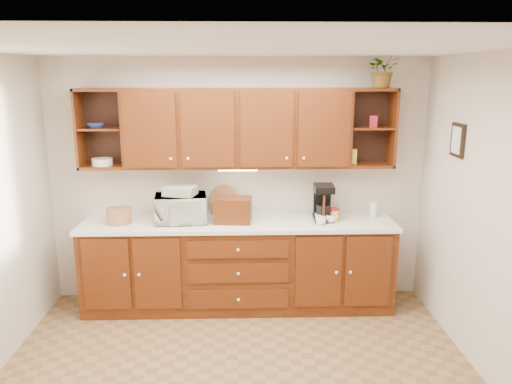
{
  "coord_description": "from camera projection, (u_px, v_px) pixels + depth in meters",
  "views": [
    {
      "loc": [
        0.04,
        -3.5,
        2.43
      ],
      "look_at": [
        0.18,
        1.15,
        1.32
      ],
      "focal_mm": 35.0,
      "sensor_mm": 36.0,
      "label": 1
    }
  ],
  "objects": [
    {
      "name": "potted_plant",
      "position": [
        383.0,
        69.0,
        4.91
      ],
      "size": [
        0.38,
        0.35,
        0.37
      ],
      "primitive_type": "imported",
      "rotation": [
        0.0,
        0.0,
        0.2
      ],
      "color": "#999999",
      "rests_on": "upper_cabinets"
    },
    {
      "name": "base_cabinets",
      "position": [
        238.0,
        266.0,
        5.27
      ],
      "size": [
        3.2,
        0.6,
        0.9
      ],
      "primitive_type": "cube",
      "color": "#3B1506",
      "rests_on": "floor"
    },
    {
      "name": "right_wall",
      "position": [
        505.0,
        229.0,
        3.72
      ],
      "size": [
        0.0,
        3.5,
        3.5
      ],
      "primitive_type": "plane",
      "rotation": [
        1.57,
        0.0,
        -1.57
      ],
      "color": "beige",
      "rests_on": "floor"
    },
    {
      "name": "plate_stack",
      "position": [
        102.0,
        162.0,
        5.08
      ],
      "size": [
        0.27,
        0.27,
        0.07
      ],
      "primitive_type": "cylinder",
      "rotation": [
        0.0,
        0.0,
        -0.41
      ],
      "color": "white",
      "rests_on": "upper_cabinets"
    },
    {
      "name": "canister_red",
      "position": [
        334.0,
        214.0,
        5.17
      ],
      "size": [
        0.13,
        0.13,
        0.13
      ],
      "primitive_type": "cylinder",
      "rotation": [
        0.0,
        0.0,
        -0.37
      ],
      "color": "maroon",
      "rests_on": "countertop"
    },
    {
      "name": "bread_box",
      "position": [
        233.0,
        210.0,
        5.1
      ],
      "size": [
        0.39,
        0.27,
        0.26
      ],
      "primitive_type": "cube",
      "rotation": [
        0.0,
        0.0,
        -0.1
      ],
      "color": "#3B1506",
      "rests_on": "countertop"
    },
    {
      "name": "back_wall",
      "position": [
        238.0,
        181.0,
        5.36
      ],
      "size": [
        4.0,
        0.0,
        4.0
      ],
      "primitive_type": "plane",
      "rotation": [
        1.57,
        0.0,
        0.0
      ],
      "color": "beige",
      "rests_on": "floor"
    },
    {
      "name": "canister_white",
      "position": [
        373.0,
        210.0,
        5.29
      ],
      "size": [
        0.11,
        0.11,
        0.16
      ],
      "primitive_type": "cylinder",
      "rotation": [
        0.0,
        0.0,
        -0.41
      ],
      "color": "white",
      "rests_on": "countertop"
    },
    {
      "name": "wicker_basket",
      "position": [
        119.0,
        216.0,
        5.08
      ],
      "size": [
        0.3,
        0.3,
        0.15
      ],
      "primitive_type": "cylinder",
      "rotation": [
        0.0,
        0.0,
        0.22
      ],
      "color": "#A16F43",
      "rests_on": "countertop"
    },
    {
      "name": "upper_cabinets",
      "position": [
        238.0,
        128.0,
        5.07
      ],
      "size": [
        3.2,
        0.33,
        0.8
      ],
      "color": "#3B1506",
      "rests_on": "back_wall"
    },
    {
      "name": "undercabinet_light",
      "position": [
        238.0,
        170.0,
        5.11
      ],
      "size": [
        0.4,
        0.05,
        0.02
      ],
      "primitive_type": "cube",
      "color": "white",
      "rests_on": "upper_cabinets"
    },
    {
      "name": "towel_stack",
      "position": [
        180.0,
        191.0,
        5.06
      ],
      "size": [
        0.36,
        0.3,
        0.09
      ],
      "primitive_type": "cube",
      "rotation": [
        0.0,
        0.0,
        -0.26
      ],
      "color": "#E8DB6D",
      "rests_on": "microwave"
    },
    {
      "name": "countertop",
      "position": [
        238.0,
        224.0,
        5.15
      ],
      "size": [
        3.24,
        0.64,
        0.04
      ],
      "primitive_type": "cube",
      "color": "white",
      "rests_on": "base_cabinets"
    },
    {
      "name": "pantry_box_red",
      "position": [
        374.0,
        121.0,
        5.05
      ],
      "size": [
        0.1,
        0.09,
        0.12
      ],
      "primitive_type": "cube",
      "rotation": [
        0.0,
        0.0,
        -0.42
      ],
      "color": "maroon",
      "rests_on": "upper_cabinets"
    },
    {
      "name": "woven_tray",
      "position": [
        224.0,
        214.0,
        5.38
      ],
      "size": [
        0.35,
        0.18,
        0.33
      ],
      "primitive_type": "cylinder",
      "rotation": [
        1.36,
        0.0,
        -0.28
      ],
      "color": "#A16F43",
      "rests_on": "countertop"
    },
    {
      "name": "bowl_stack",
      "position": [
        96.0,
        126.0,
        4.99
      ],
      "size": [
        0.22,
        0.22,
        0.04
      ],
      "primitive_type": "imported",
      "rotation": [
        0.0,
        0.0,
        0.34
      ],
      "color": "navy",
      "rests_on": "upper_cabinets"
    },
    {
      "name": "mug_tree",
      "position": [
        323.0,
        219.0,
        5.1
      ],
      "size": [
        0.22,
        0.24,
        0.29
      ],
      "rotation": [
        0.0,
        0.0,
        0.02
      ],
      "color": "#3B1506",
      "rests_on": "countertop"
    },
    {
      "name": "wine_bottle",
      "position": [
        194.0,
        206.0,
        5.19
      ],
      "size": [
        0.08,
        0.08,
        0.29
      ],
      "primitive_type": "cylinder",
      "rotation": [
        0.0,
        0.0,
        0.09
      ],
      "color": "black",
      "rests_on": "countertop"
    },
    {
      "name": "ceiling",
      "position": [
        235.0,
        48.0,
        3.36
      ],
      "size": [
        4.0,
        4.0,
        0.0
      ],
      "primitive_type": "plane",
      "rotation": [
        3.14,
        0.0,
        0.0
      ],
      "color": "white",
      "rests_on": "back_wall"
    },
    {
      "name": "pantry_box_yellow",
      "position": [
        352.0,
        156.0,
        5.14
      ],
      "size": [
        0.1,
        0.08,
        0.15
      ],
      "primitive_type": "cube",
      "rotation": [
        0.0,
        0.0,
        -0.2
      ],
      "color": "yellow",
      "rests_on": "upper_cabinets"
    },
    {
      "name": "coffee_maker",
      "position": [
        323.0,
        203.0,
        5.2
      ],
      "size": [
        0.21,
        0.27,
        0.37
      ],
      "rotation": [
        0.0,
        0.0,
        -0.04
      ],
      "color": "black",
      "rests_on": "countertop"
    },
    {
      "name": "framed_picture",
      "position": [
        458.0,
        140.0,
        4.46
      ],
      "size": [
        0.03,
        0.24,
        0.3
      ],
      "primitive_type": "cube",
      "color": "black",
      "rests_on": "right_wall"
    },
    {
      "name": "microwave",
      "position": [
        181.0,
        209.0,
        5.1
      ],
      "size": [
        0.55,
        0.4,
        0.29
      ],
      "primitive_type": "imported",
      "rotation": [
        0.0,
        0.0,
        0.11
      ],
      "color": "silver",
      "rests_on": "countertop"
    },
    {
      "name": "canister_yellow",
      "position": [
        335.0,
        216.0,
        5.16
      ],
      "size": [
        0.1,
        0.1,
        0.11
      ],
      "primitive_type": "cylinder",
      "rotation": [
        0.0,
        0.0,
        -0.32
      ],
      "color": "yellow",
      "rests_on": "countertop"
    }
  ]
}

